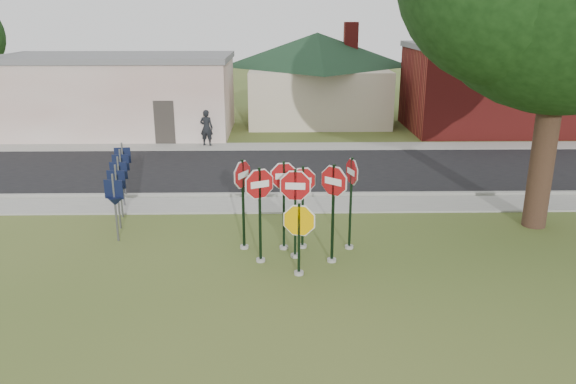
{
  "coord_description": "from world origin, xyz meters",
  "views": [
    {
      "loc": [
        -0.39,
        -12.57,
        6.23
      ],
      "look_at": [
        -0.12,
        2.0,
        1.6
      ],
      "focal_mm": 35.0,
      "sensor_mm": 36.0,
      "label": 1
    }
  ],
  "objects_px": {
    "stop_sign_yellow": "(299,231)",
    "pedestrian": "(207,128)",
    "stop_sign_left": "(260,201)",
    "stop_sign_center": "(295,200)"
  },
  "relations": [
    {
      "from": "stop_sign_center",
      "to": "stop_sign_left",
      "type": "height_order",
      "value": "stop_sign_left"
    },
    {
      "from": "stop_sign_center",
      "to": "stop_sign_yellow",
      "type": "distance_m",
      "value": 1.15
    },
    {
      "from": "stop_sign_yellow",
      "to": "stop_sign_left",
      "type": "bearing_deg",
      "value": 141.06
    },
    {
      "from": "stop_sign_center",
      "to": "pedestrian",
      "type": "bearing_deg",
      "value": 106.48
    },
    {
      "from": "stop_sign_yellow",
      "to": "pedestrian",
      "type": "height_order",
      "value": "stop_sign_yellow"
    },
    {
      "from": "stop_sign_yellow",
      "to": "stop_sign_left",
      "type": "distance_m",
      "value": 1.36
    },
    {
      "from": "stop_sign_yellow",
      "to": "pedestrian",
      "type": "xyz_separation_m",
      "value": [
        -4.0,
        14.36,
        -0.22
      ]
    },
    {
      "from": "stop_sign_center",
      "to": "pedestrian",
      "type": "distance_m",
      "value": 13.89
    },
    {
      "from": "stop_sign_center",
      "to": "stop_sign_yellow",
      "type": "height_order",
      "value": "stop_sign_center"
    },
    {
      "from": "pedestrian",
      "to": "stop_sign_center",
      "type": "bearing_deg",
      "value": 117.74
    }
  ]
}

